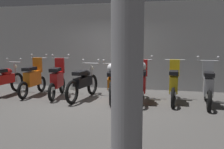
{
  "coord_description": "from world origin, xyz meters",
  "views": [
    {
      "loc": [
        1.94,
        -6.4,
        1.64
      ],
      "look_at": [
        0.44,
        0.38,
        0.75
      ],
      "focal_mm": 39.39,
      "sensor_mm": 36.0,
      "label": 1
    }
  ],
  "objects_px": {
    "motorbike_slot_5": "(142,82)",
    "motorbike_slot_1": "(33,79)",
    "motorbike_slot_2": "(57,80)",
    "motorbike_slot_7": "(208,86)",
    "motorbike_slot_4": "(112,82)",
    "support_pillar": "(127,52)",
    "motorbike_slot_0": "(4,80)",
    "motorbike_slot_3": "(83,82)",
    "motorbike_slot_6": "(174,84)"
  },
  "relations": [
    {
      "from": "motorbike_slot_3",
      "to": "support_pillar",
      "type": "distance_m",
      "value": 4.22
    },
    {
      "from": "motorbike_slot_3",
      "to": "motorbike_slot_7",
      "type": "bearing_deg",
      "value": -0.54
    },
    {
      "from": "motorbike_slot_6",
      "to": "motorbike_slot_7",
      "type": "distance_m",
      "value": 0.88
    },
    {
      "from": "motorbike_slot_0",
      "to": "motorbike_slot_1",
      "type": "xyz_separation_m",
      "value": [
        0.86,
        0.26,
        0.04
      ]
    },
    {
      "from": "motorbike_slot_7",
      "to": "motorbike_slot_1",
      "type": "bearing_deg",
      "value": 177.64
    },
    {
      "from": "motorbike_slot_0",
      "to": "motorbike_slot_7",
      "type": "relative_size",
      "value": 1.16
    },
    {
      "from": "motorbike_slot_2",
      "to": "support_pillar",
      "type": "xyz_separation_m",
      "value": [
        2.75,
        -3.75,
        1.0
      ]
    },
    {
      "from": "motorbike_slot_7",
      "to": "support_pillar",
      "type": "bearing_deg",
      "value": -113.71
    },
    {
      "from": "motorbike_slot_3",
      "to": "motorbike_slot_2",
      "type": "bearing_deg",
      "value": 172.82
    },
    {
      "from": "motorbike_slot_4",
      "to": "support_pillar",
      "type": "distance_m",
      "value": 3.9
    },
    {
      "from": "motorbike_slot_4",
      "to": "support_pillar",
      "type": "xyz_separation_m",
      "value": [
        1.01,
        -3.63,
        1.0
      ]
    },
    {
      "from": "motorbike_slot_3",
      "to": "motorbike_slot_4",
      "type": "relative_size",
      "value": 1.01
    },
    {
      "from": "motorbike_slot_1",
      "to": "motorbike_slot_5",
      "type": "distance_m",
      "value": 3.46
    },
    {
      "from": "motorbike_slot_1",
      "to": "motorbike_slot_6",
      "type": "relative_size",
      "value": 1.0
    },
    {
      "from": "motorbike_slot_0",
      "to": "motorbike_slot_6",
      "type": "distance_m",
      "value": 5.19
    },
    {
      "from": "motorbike_slot_2",
      "to": "motorbike_slot_7",
      "type": "relative_size",
      "value": 0.99
    },
    {
      "from": "motorbike_slot_6",
      "to": "motorbike_slot_7",
      "type": "height_order",
      "value": "motorbike_slot_7"
    },
    {
      "from": "motorbike_slot_7",
      "to": "motorbike_slot_4",
      "type": "bearing_deg",
      "value": 179.46
    },
    {
      "from": "motorbike_slot_1",
      "to": "motorbike_slot_6",
      "type": "bearing_deg",
      "value": -0.87
    },
    {
      "from": "motorbike_slot_4",
      "to": "support_pillar",
      "type": "bearing_deg",
      "value": -74.38
    },
    {
      "from": "motorbike_slot_2",
      "to": "motorbike_slot_5",
      "type": "xyz_separation_m",
      "value": [
        2.6,
        -0.17,
        0.04
      ]
    },
    {
      "from": "motorbike_slot_7",
      "to": "support_pillar",
      "type": "height_order",
      "value": "support_pillar"
    },
    {
      "from": "motorbike_slot_0",
      "to": "motorbike_slot_1",
      "type": "relative_size",
      "value": 1.16
    },
    {
      "from": "support_pillar",
      "to": "motorbike_slot_1",
      "type": "bearing_deg",
      "value": 133.35
    },
    {
      "from": "motorbike_slot_6",
      "to": "motorbike_slot_1",
      "type": "bearing_deg",
      "value": 179.13
    },
    {
      "from": "motorbike_slot_4",
      "to": "motorbike_slot_1",
      "type": "bearing_deg",
      "value": 175.82
    },
    {
      "from": "motorbike_slot_1",
      "to": "motorbike_slot_4",
      "type": "distance_m",
      "value": 2.6
    },
    {
      "from": "motorbike_slot_1",
      "to": "motorbike_slot_5",
      "type": "relative_size",
      "value": 1.0
    },
    {
      "from": "motorbike_slot_1",
      "to": "motorbike_slot_5",
      "type": "xyz_separation_m",
      "value": [
        3.45,
        -0.24,
        0.04
      ]
    },
    {
      "from": "motorbike_slot_0",
      "to": "motorbike_slot_6",
      "type": "height_order",
      "value": "motorbike_slot_6"
    },
    {
      "from": "motorbike_slot_5",
      "to": "motorbike_slot_1",
      "type": "bearing_deg",
      "value": 176.09
    },
    {
      "from": "motorbike_slot_0",
      "to": "motorbike_slot_7",
      "type": "bearing_deg",
      "value": 0.41
    },
    {
      "from": "motorbike_slot_1",
      "to": "motorbike_slot_4",
      "type": "bearing_deg",
      "value": -4.18
    },
    {
      "from": "motorbike_slot_5",
      "to": "motorbike_slot_2",
      "type": "bearing_deg",
      "value": 176.36
    },
    {
      "from": "motorbike_slot_0",
      "to": "motorbike_slot_1",
      "type": "distance_m",
      "value": 0.9
    },
    {
      "from": "motorbike_slot_1",
      "to": "motorbike_slot_2",
      "type": "xyz_separation_m",
      "value": [
        0.86,
        -0.07,
        0.0
      ]
    },
    {
      "from": "motorbike_slot_5",
      "to": "support_pillar",
      "type": "distance_m",
      "value": 3.71
    },
    {
      "from": "motorbike_slot_1",
      "to": "support_pillar",
      "type": "height_order",
      "value": "support_pillar"
    },
    {
      "from": "support_pillar",
      "to": "motorbike_slot_6",
      "type": "bearing_deg",
      "value": 79.17
    },
    {
      "from": "motorbike_slot_0",
      "to": "motorbike_slot_4",
      "type": "xyz_separation_m",
      "value": [
        3.45,
        0.07,
        0.04
      ]
    },
    {
      "from": "motorbike_slot_4",
      "to": "motorbike_slot_2",
      "type": "bearing_deg",
      "value": 176.1
    },
    {
      "from": "motorbike_slot_3",
      "to": "motorbike_slot_4",
      "type": "distance_m",
      "value": 0.86
    },
    {
      "from": "motorbike_slot_5",
      "to": "motorbike_slot_7",
      "type": "bearing_deg",
      "value": 0.75
    },
    {
      "from": "motorbike_slot_3",
      "to": "motorbike_slot_5",
      "type": "relative_size",
      "value": 1.16
    },
    {
      "from": "motorbike_slot_2",
      "to": "motorbike_slot_7",
      "type": "distance_m",
      "value": 4.33
    },
    {
      "from": "motorbike_slot_3",
      "to": "motorbike_slot_7",
      "type": "xyz_separation_m",
      "value": [
        3.46,
        -0.03,
        0.04
      ]
    },
    {
      "from": "motorbike_slot_5",
      "to": "motorbike_slot_6",
      "type": "distance_m",
      "value": 0.88
    },
    {
      "from": "motorbike_slot_2",
      "to": "motorbike_slot_5",
      "type": "relative_size",
      "value": 0.99
    },
    {
      "from": "motorbike_slot_6",
      "to": "motorbike_slot_4",
      "type": "bearing_deg",
      "value": -175.92
    },
    {
      "from": "motorbike_slot_0",
      "to": "motorbike_slot_5",
      "type": "height_order",
      "value": "motorbike_slot_5"
    }
  ]
}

